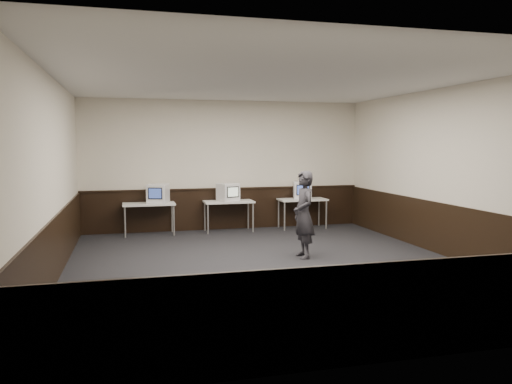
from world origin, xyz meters
TOP-DOWN VIEW (x-y plane):
  - floor at (0.00, 0.00)m, footprint 8.00×8.00m
  - ceiling at (0.00, 0.00)m, footprint 8.00×8.00m
  - back_wall at (0.00, 4.00)m, footprint 7.00×0.00m
  - front_wall at (0.00, -4.00)m, footprint 7.00×0.00m
  - left_wall at (-3.50, 0.00)m, footprint 0.00×8.00m
  - right_wall at (3.50, 0.00)m, footprint 0.00×8.00m
  - wainscot_back at (0.00, 3.98)m, footprint 6.98×0.04m
  - wainscot_front at (0.00, -3.98)m, footprint 6.98×0.04m
  - wainscot_left at (-3.48, 0.00)m, footprint 0.04×7.98m
  - wainscot_right at (3.48, 0.00)m, footprint 0.04×7.98m
  - wainscot_rail at (0.00, 3.96)m, footprint 6.98×0.06m
  - desk_left at (-1.90, 3.60)m, footprint 1.20×0.60m
  - desk_center at (0.00, 3.60)m, footprint 1.20×0.60m
  - desk_right at (1.90, 3.60)m, footprint 1.20×0.60m
  - emac_left at (-1.68, 3.62)m, footprint 0.58×0.59m
  - emac_center at (-0.02, 3.59)m, footprint 0.56×0.57m
  - emac_right at (1.90, 3.61)m, footprint 0.54×0.56m
  - person at (0.81, 0.48)m, footprint 0.40×0.60m

SIDE VIEW (x-z plane):
  - floor at x=0.00m, z-range 0.00..0.00m
  - wainscot_back at x=0.00m, z-range 0.00..1.00m
  - wainscot_front at x=0.00m, z-range 0.00..1.00m
  - wainscot_left at x=-3.48m, z-range 0.00..1.00m
  - wainscot_right at x=3.48m, z-range 0.00..1.00m
  - desk_left at x=-1.90m, z-range 0.30..1.05m
  - desk_center at x=0.00m, z-range 0.30..1.05m
  - desk_right at x=1.90m, z-range 0.30..1.05m
  - person at x=0.81m, z-range 0.00..1.63m
  - emac_center at x=-0.02m, z-range 0.75..1.18m
  - emac_right at x=1.90m, z-range 0.75..1.19m
  - emac_left at x=-1.68m, z-range 0.75..1.20m
  - wainscot_rail at x=0.00m, z-range 1.00..1.04m
  - back_wall at x=0.00m, z-range -1.90..5.10m
  - front_wall at x=0.00m, z-range -1.90..5.10m
  - left_wall at x=-3.50m, z-range -2.40..5.60m
  - right_wall at x=3.50m, z-range -2.40..5.60m
  - ceiling at x=0.00m, z-range 3.20..3.20m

